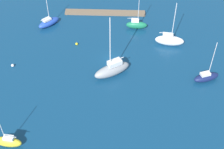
% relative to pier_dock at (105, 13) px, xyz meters
% --- Properties ---
extents(water, '(160.00, 160.00, 0.00)m').
position_rel_pier_dock_xyz_m(water, '(-2.74, 18.23, -0.27)').
color(water, navy).
rests_on(water, ground).
extents(pier_dock, '(20.63, 2.13, 0.53)m').
position_rel_pier_dock_xyz_m(pier_dock, '(0.00, 0.00, 0.00)').
color(pier_dock, brown).
rests_on(pier_dock, ground).
extents(sailboat_gray_west_end, '(8.05, 6.17, 14.18)m').
position_rel_pier_dock_xyz_m(sailboat_gray_west_end, '(-2.70, 22.64, 1.18)').
color(sailboat_gray_west_end, gray).
rests_on(sailboat_gray_west_end, water).
extents(sailboat_white_east_end, '(6.71, 2.81, 10.98)m').
position_rel_pier_dock_xyz_m(sailboat_white_east_end, '(-15.36, 12.23, 1.03)').
color(sailboat_white_east_end, white).
rests_on(sailboat_white_east_end, water).
extents(sailboat_navy_along_channel, '(5.81, 3.68, 9.66)m').
position_rel_pier_dock_xyz_m(sailboat_navy_along_channel, '(-21.85, 23.58, 0.64)').
color(sailboat_navy_along_channel, '#141E4C').
rests_on(sailboat_navy_along_channel, water).
extents(sailboat_yellow_center_basin, '(4.94, 2.06, 7.40)m').
position_rel_pier_dock_xyz_m(sailboat_yellow_center_basin, '(14.12, 40.62, 0.76)').
color(sailboat_yellow_center_basin, yellow).
rests_on(sailboat_yellow_center_basin, water).
extents(sailboat_blue_by_breakwater, '(5.49, 5.53, 8.13)m').
position_rel_pier_dock_xyz_m(sailboat_blue_by_breakwater, '(13.50, 5.83, 0.68)').
color(sailboat_blue_by_breakwater, '#2347B2').
rests_on(sailboat_blue_by_breakwater, water).
extents(sailboat_green_far_south, '(5.10, 1.76, 9.21)m').
position_rel_pier_dock_xyz_m(sailboat_green_far_south, '(-7.96, 6.15, 0.82)').
color(sailboat_green_far_south, '#19724C').
rests_on(sailboat_green_far_south, water).
extents(mooring_buoy_white, '(0.64, 0.64, 0.64)m').
position_rel_pier_dock_xyz_m(mooring_buoy_white, '(18.59, 21.05, 0.05)').
color(mooring_buoy_white, white).
rests_on(mooring_buoy_white, water).
extents(mooring_buoy_yellow, '(0.60, 0.60, 0.60)m').
position_rel_pier_dock_xyz_m(mooring_buoy_yellow, '(5.81, 13.18, 0.04)').
color(mooring_buoy_yellow, yellow).
rests_on(mooring_buoy_yellow, water).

